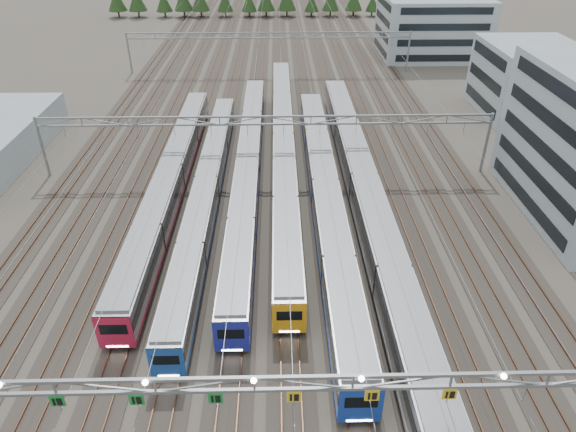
{
  "coord_description": "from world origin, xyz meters",
  "views": [
    {
      "loc": [
        1.49,
        -19.52,
        30.74
      ],
      "look_at": [
        2.43,
        23.92,
        3.5
      ],
      "focal_mm": 32.0,
      "sensor_mm": 36.0,
      "label": 1
    }
  ],
  "objects_px": {
    "train_d": "(283,144)",
    "gantry_mid": "(266,127)",
    "gantry_far": "(269,40)",
    "train_a": "(172,177)",
    "train_b": "(207,188)",
    "depot_bldg_north": "(432,26)",
    "train_f": "(363,187)",
    "train_c": "(248,166)",
    "train_e": "(325,193)",
    "gantry_near": "(253,388)",
    "depot_bldg_mid": "(528,79)"
  },
  "relations": [
    {
      "from": "train_c",
      "to": "depot_bldg_north",
      "type": "bearing_deg",
      "value": 57.39
    },
    {
      "from": "train_c",
      "to": "depot_bldg_north",
      "type": "distance_m",
      "value": 70.64
    },
    {
      "from": "gantry_mid",
      "to": "depot_bldg_mid",
      "type": "height_order",
      "value": "depot_bldg_mid"
    },
    {
      "from": "train_d",
      "to": "gantry_far",
      "type": "xyz_separation_m",
      "value": [
        -2.25,
        40.38,
        4.32
      ]
    },
    {
      "from": "depot_bldg_mid",
      "to": "train_c",
      "type": "bearing_deg",
      "value": -152.29
    },
    {
      "from": "train_d",
      "to": "depot_bldg_mid",
      "type": "bearing_deg",
      "value": 22.91
    },
    {
      "from": "train_f",
      "to": "gantry_near",
      "type": "xyz_separation_m",
      "value": [
        -11.3,
        -31.98,
        4.8
      ]
    },
    {
      "from": "train_f",
      "to": "train_c",
      "type": "bearing_deg",
      "value": 154.9
    },
    {
      "from": "train_e",
      "to": "gantry_near",
      "type": "height_order",
      "value": "gantry_near"
    },
    {
      "from": "train_b",
      "to": "depot_bldg_north",
      "type": "bearing_deg",
      "value": 56.79
    },
    {
      "from": "gantry_far",
      "to": "gantry_mid",
      "type": "bearing_deg",
      "value": -90.0
    },
    {
      "from": "train_f",
      "to": "gantry_far",
      "type": "distance_m",
      "value": 54.47
    },
    {
      "from": "train_b",
      "to": "train_e",
      "type": "height_order",
      "value": "train_e"
    },
    {
      "from": "train_b",
      "to": "depot_bldg_mid",
      "type": "relative_size",
      "value": 3.29
    },
    {
      "from": "train_b",
      "to": "train_d",
      "type": "distance_m",
      "value": 14.97
    },
    {
      "from": "train_f",
      "to": "gantry_far",
      "type": "relative_size",
      "value": 1.21
    },
    {
      "from": "train_f",
      "to": "depot_bldg_mid",
      "type": "relative_size",
      "value": 4.26
    },
    {
      "from": "train_c",
      "to": "gantry_near",
      "type": "relative_size",
      "value": 1.05
    },
    {
      "from": "train_f",
      "to": "gantry_far",
      "type": "height_order",
      "value": "gantry_far"
    },
    {
      "from": "train_e",
      "to": "gantry_far",
      "type": "bearing_deg",
      "value": 97.11
    },
    {
      "from": "gantry_far",
      "to": "train_a",
      "type": "bearing_deg",
      "value": -102.7
    },
    {
      "from": "train_a",
      "to": "gantry_far",
      "type": "relative_size",
      "value": 0.92
    },
    {
      "from": "gantry_near",
      "to": "train_d",
      "type": "bearing_deg",
      "value": 87.06
    },
    {
      "from": "train_a",
      "to": "gantry_far",
      "type": "height_order",
      "value": "gantry_far"
    },
    {
      "from": "train_e",
      "to": "gantry_mid",
      "type": "distance_m",
      "value": 12.1
    },
    {
      "from": "train_d",
      "to": "gantry_mid",
      "type": "relative_size",
      "value": 1.21
    },
    {
      "from": "gantry_near",
      "to": "depot_bldg_north",
      "type": "distance_m",
      "value": 104.06
    },
    {
      "from": "train_b",
      "to": "gantry_mid",
      "type": "distance_m",
      "value": 10.91
    },
    {
      "from": "train_e",
      "to": "depot_bldg_north",
      "type": "distance_m",
      "value": 72.86
    },
    {
      "from": "train_e",
      "to": "gantry_far",
      "type": "relative_size",
      "value": 1.02
    },
    {
      "from": "gantry_mid",
      "to": "depot_bldg_north",
      "type": "height_order",
      "value": "depot_bldg_north"
    },
    {
      "from": "train_d",
      "to": "train_a",
      "type": "bearing_deg",
      "value": -144.78
    },
    {
      "from": "gantry_mid",
      "to": "gantry_near",
      "type": "bearing_deg",
      "value": -90.07
    },
    {
      "from": "gantry_near",
      "to": "gantry_mid",
      "type": "relative_size",
      "value": 1.0
    },
    {
      "from": "gantry_far",
      "to": "depot_bldg_north",
      "type": "xyz_separation_m",
      "value": [
        35.75,
        12.59,
        -0.17
      ]
    },
    {
      "from": "train_a",
      "to": "depot_bldg_mid",
      "type": "xyz_separation_m",
      "value": [
        53.19,
        26.3,
        3.38
      ]
    },
    {
      "from": "train_d",
      "to": "gantry_mid",
      "type": "distance_m",
      "value": 6.71
    },
    {
      "from": "train_b",
      "to": "depot_bldg_mid",
      "type": "distance_m",
      "value": 56.65
    },
    {
      "from": "gantry_mid",
      "to": "depot_bldg_north",
      "type": "xyz_separation_m",
      "value": [
        35.75,
        57.59,
        -0.17
      ]
    },
    {
      "from": "train_c",
      "to": "train_e",
      "type": "xyz_separation_m",
      "value": [
        9.0,
        -7.31,
        0.14
      ]
    },
    {
      "from": "train_c",
      "to": "train_d",
      "type": "relative_size",
      "value": 0.87
    },
    {
      "from": "depot_bldg_mid",
      "to": "gantry_mid",
      "type": "bearing_deg",
      "value": -152.98
    },
    {
      "from": "train_c",
      "to": "depot_bldg_mid",
      "type": "relative_size",
      "value": 3.69
    },
    {
      "from": "train_f",
      "to": "train_a",
      "type": "bearing_deg",
      "value": 171.84
    },
    {
      "from": "train_d",
      "to": "train_e",
      "type": "bearing_deg",
      "value": -71.87
    },
    {
      "from": "train_d",
      "to": "gantry_near",
      "type": "height_order",
      "value": "gantry_near"
    },
    {
      "from": "depot_bldg_mid",
      "to": "train_e",
      "type": "bearing_deg",
      "value": -139.07
    },
    {
      "from": "train_d",
      "to": "depot_bldg_north",
      "type": "height_order",
      "value": "depot_bldg_north"
    },
    {
      "from": "gantry_far",
      "to": "train_b",
      "type": "bearing_deg",
      "value": -97.35
    },
    {
      "from": "train_f",
      "to": "depot_bldg_mid",
      "type": "xyz_separation_m",
      "value": [
        30.69,
        29.53,
        3.25
      ]
    }
  ]
}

